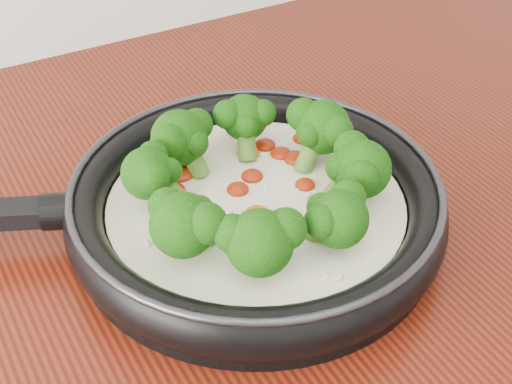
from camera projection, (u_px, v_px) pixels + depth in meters
skillet at (253, 203)px, 0.72m from camera, size 0.60×0.48×0.10m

